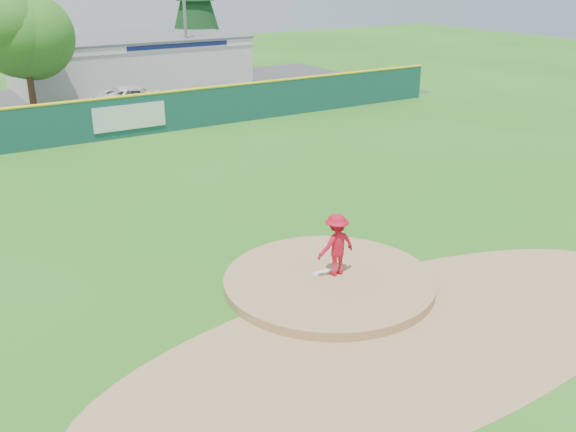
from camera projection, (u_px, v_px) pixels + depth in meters
ground at (329, 286)px, 16.79m from camera, size 120.00×120.00×0.00m
pitchers_mound at (329, 286)px, 16.79m from camera, size 5.50×5.50×0.50m
pitching_rubber at (322, 272)px, 16.92m from camera, size 0.60×0.15×0.04m
infield_dirt_arc at (407, 338)px, 14.42m from camera, size 15.40×15.40×0.01m
parking_lot at (63, 107)px, 38.04m from camera, size 44.00×16.00×0.02m
pitcher at (336, 245)px, 16.57m from camera, size 1.09×0.64×1.68m
van at (137, 98)px, 37.23m from camera, size 5.05×2.85×1.33m
pool_building_grp at (130, 61)px, 44.36m from camera, size 15.20×8.20×3.31m
fence_banners at (28, 129)px, 28.68m from camera, size 13.02×0.04×1.20m
outfield_fence at (109, 117)px, 30.56m from camera, size 40.00×0.14×2.07m
deciduous_tree at (23, 32)px, 33.82m from camera, size 5.60×5.60×7.36m
light_pole_right at (184, 3)px, 42.09m from camera, size 1.75×0.25×10.00m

